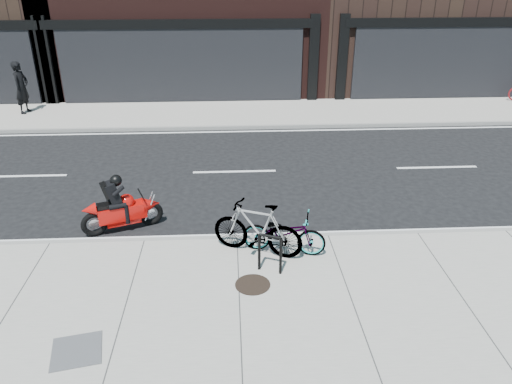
{
  "coord_description": "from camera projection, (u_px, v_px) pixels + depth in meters",
  "views": [
    {
      "loc": [
        -0.09,
        -11.36,
        5.67
      ],
      "look_at": [
        0.45,
        -1.31,
        0.9
      ],
      "focal_mm": 35.0,
      "sensor_mm": 36.0,
      "label": 1
    }
  ],
  "objects": [
    {
      "name": "motorcycle",
      "position": [
        125.0,
        207.0,
        11.21
      ],
      "size": [
        1.77,
        0.88,
        1.38
      ],
      "rotation": [
        0.0,
        0.0,
        0.36
      ],
      "color": "black",
      "rests_on": "ground"
    },
    {
      "name": "utility_grate",
      "position": [
        77.0,
        351.0,
        7.72
      ],
      "size": [
        0.89,
        0.89,
        0.02
      ],
      "primitive_type": "cube",
      "rotation": [
        0.0,
        0.0,
        0.2
      ],
      "color": "#565759",
      "rests_on": "sidewalk_near"
    },
    {
      "name": "bicycle_rear",
      "position": [
        257.0,
        228.0,
        10.06
      ],
      "size": [
        1.96,
        1.23,
        1.14
      ],
      "primitive_type": "imported",
      "rotation": [
        0.0,
        0.0,
        4.32
      ],
      "color": "gray",
      "rests_on": "sidewalk_near"
    },
    {
      "name": "manhole_cover",
      "position": [
        253.0,
        285.0,
        9.28
      ],
      "size": [
        0.84,
        0.84,
        0.02
      ],
      "primitive_type": "cylinder",
      "rotation": [
        0.0,
        0.0,
        0.33
      ],
      "color": "black",
      "rests_on": "sidewalk_near"
    },
    {
      "name": "bike_rack",
      "position": [
        270.0,
        250.0,
        9.49
      ],
      "size": [
        0.45,
        0.22,
        0.81
      ],
      "rotation": [
        0.0,
        0.0,
        -0.39
      ],
      "color": "black",
      "rests_on": "sidewalk_near"
    },
    {
      "name": "bicycle_front",
      "position": [
        284.0,
        233.0,
        10.14
      ],
      "size": [
        1.81,
        1.0,
        0.9
      ],
      "primitive_type": "imported",
      "rotation": [
        0.0,
        0.0,
        1.32
      ],
      "color": "gray",
      "rests_on": "sidewalk_near"
    },
    {
      "name": "sidewalk_near",
      "position": [
        241.0,
        335.0,
        8.15
      ],
      "size": [
        60.0,
        6.0,
        0.13
      ],
      "primitive_type": "cube",
      "color": "gray",
      "rests_on": "ground"
    },
    {
      "name": "pedestrian",
      "position": [
        21.0,
        87.0,
        19.1
      ],
      "size": [
        0.61,
        0.8,
        1.97
      ],
      "primitive_type": "imported",
      "rotation": [
        0.0,
        0.0,
        1.36
      ],
      "color": "black",
      "rests_on": "sidewalk_far"
    },
    {
      "name": "ground",
      "position": [
        236.0,
        202.0,
        12.68
      ],
      "size": [
        120.0,
        120.0,
        0.0
      ],
      "primitive_type": "plane",
      "color": "black",
      "rests_on": "ground"
    },
    {
      "name": "sidewalk_far",
      "position": [
        232.0,
        113.0,
        19.65
      ],
      "size": [
        60.0,
        3.5,
        0.13
      ],
      "primitive_type": "cube",
      "color": "gray",
      "rests_on": "ground"
    }
  ]
}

